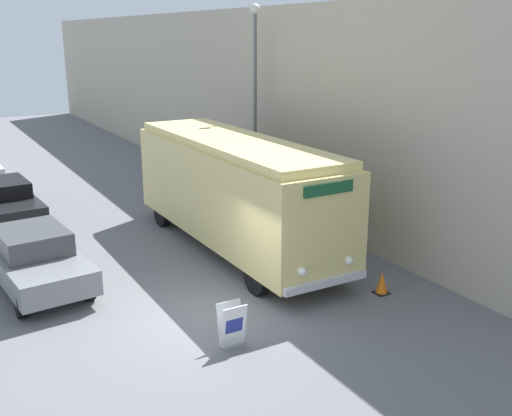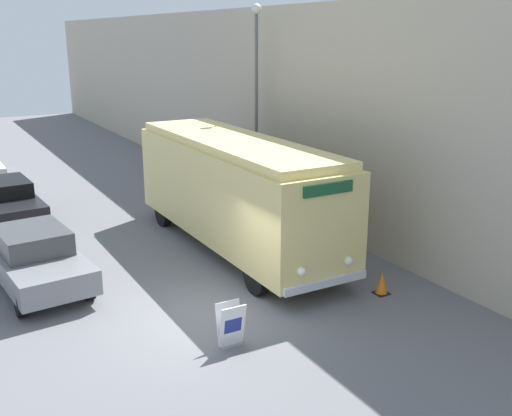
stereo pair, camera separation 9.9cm
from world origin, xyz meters
name	(u,v)px [view 1 (the left image)]	position (x,y,z in m)	size (l,w,h in m)	color
ground_plane	(208,318)	(0.00, 0.00, 0.00)	(80.00, 80.00, 0.00)	slate
building_wall_right	(240,103)	(6.33, 10.00, 3.71)	(0.30, 60.00, 7.43)	#B2A893
vintage_bus	(235,188)	(2.80, 3.89, 1.94)	(2.56, 9.53, 3.46)	black
sign_board	(232,325)	(-0.11, -1.43, 0.47)	(0.58, 0.36, 0.97)	gray
streetlamp	(255,83)	(5.55, 7.44, 4.75)	(0.36, 0.36, 7.48)	#595E60
parked_car_near	(35,258)	(-3.15, 3.94, 0.80)	(2.33, 4.71, 1.57)	black
parked_car_mid	(6,200)	(-2.90, 10.65, 0.73)	(2.03, 4.84, 1.44)	black
traffic_cone	(382,283)	(4.48, -0.99, 0.29)	(0.36, 0.36, 0.60)	black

